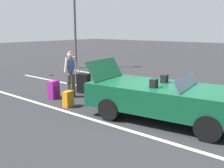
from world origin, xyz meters
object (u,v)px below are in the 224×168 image
suitcase_small_carryon (68,99)px  traveler_person (71,71)px  convertible_car (173,100)px  duffel_bag (95,96)px  suitcase_large_black (84,83)px  parking_lamp_post (75,16)px  suitcase_medium_bright (54,90)px

suitcase_small_carryon → traveler_person: 1.37m
convertible_car → suitcase_small_carryon: (-3.13, -0.89, -0.34)m
duffel_bag → traveler_person: size_ratio=0.42×
suitcase_large_black → traveler_person: size_ratio=0.60×
suitcase_large_black → parking_lamp_post: (-4.96, 4.21, 2.78)m
duffel_bag → parking_lamp_post: size_ratio=0.13×
suitcase_medium_bright → suitcase_small_carryon: size_ratio=1.06×
duffel_bag → suitcase_medium_bright: bearing=-152.0°
suitcase_medium_bright → traveler_person: (0.34, 0.51, 0.62)m
suitcase_large_black → suitcase_medium_bright: suitcase_large_black is taller
suitcase_medium_bright → suitcase_small_carryon: 1.21m
suitcase_medium_bright → suitcase_small_carryon: (1.15, -0.35, -0.06)m
suitcase_large_black → convertible_car: bearing=-112.1°
convertible_car → duffel_bag: (-2.95, 0.18, -0.43)m
suitcase_small_carryon → parking_lamp_post: (-5.87, 5.79, 2.90)m
suitcase_large_black → duffel_bag: suitcase_large_black is taller
convertible_car → suitcase_medium_bright: convertible_car is taller
suitcase_large_black → traveler_person: 0.92m
convertible_car → duffel_bag: bearing=169.2°
suitcase_small_carryon → duffel_bag: (0.18, 1.06, -0.09)m
suitcase_large_black → suitcase_small_carryon: bearing=-162.3°
suitcase_medium_bright → duffel_bag: size_ratio=1.21×
convertible_car → suitcase_large_black: bearing=162.8°
duffel_bag → suitcase_large_black: bearing=154.4°
parking_lamp_post → traveler_person: bearing=-44.2°
suitcase_large_black → duffel_bag: 1.23m
suitcase_medium_bright → parking_lamp_post: size_ratio=0.15×
convertible_car → suitcase_medium_bright: size_ratio=5.28×
convertible_car → suitcase_large_black: (-4.04, 0.70, -0.22)m
suitcase_small_carryon → parking_lamp_post: parking_lamp_post is taller
suitcase_medium_bright → parking_lamp_post: bearing=115.9°
suitcase_large_black → suitcase_medium_bright: bearing=156.6°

